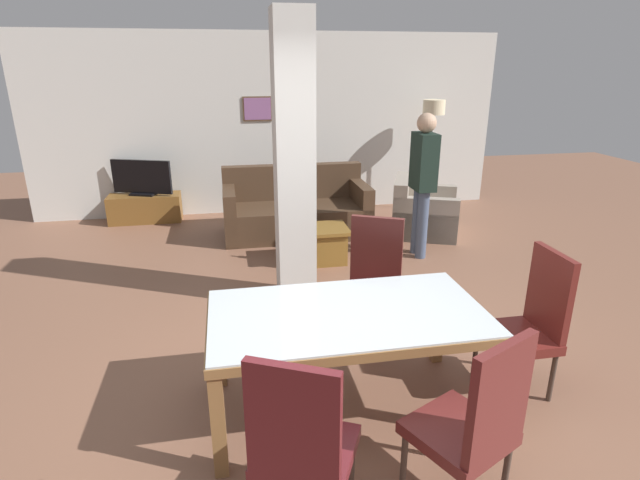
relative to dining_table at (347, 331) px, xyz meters
name	(u,v)px	position (x,y,z in m)	size (l,w,h in m)	color
ground_plane	(346,407)	(0.00, 0.00, -0.60)	(18.00, 18.00, 0.00)	brown
back_wall	(271,125)	(0.00, 5.04, 0.75)	(7.20, 0.09, 2.70)	silver
divider_pillar	(294,166)	(-0.10, 1.75, 0.75)	(0.35, 0.38, 2.70)	silver
dining_table	(347,331)	(0.00, 0.00, 0.00)	(1.78, 0.98, 0.74)	olive
dining_chair_near_right	(475,421)	(0.44, -0.90, -0.06)	(0.62, 0.62, 1.05)	maroon
dining_chair_near_left	(301,443)	(-0.44, -0.90, -0.06)	(0.62, 0.62, 1.05)	maroon
dining_chair_far_right	(373,278)	(0.44, 0.90, -0.06)	(0.62, 0.62, 1.05)	#59221F
dining_chair_head_right	(531,320)	(1.32, 0.00, -0.06)	(0.46, 0.46, 1.05)	maroon
sofa	(296,212)	(0.19, 3.80, -0.30)	(1.96, 0.92, 0.91)	#463121
armchair	(422,214)	(1.92, 3.50, -0.33)	(1.13, 1.17, 0.76)	gray
coffee_table	(318,244)	(0.30, 2.70, -0.39)	(0.71, 0.52, 0.42)	brown
bottle	(301,221)	(0.09, 2.66, -0.07)	(0.07, 0.07, 0.29)	#B2B7BC
tv_stand	(145,208)	(-1.94, 4.76, -0.40)	(1.03, 0.40, 0.41)	brown
tv_screen	(142,178)	(-1.94, 4.76, 0.06)	(0.87, 0.36, 0.52)	black
floor_lamp	(433,118)	(2.45, 4.58, 0.85)	(0.33, 0.33, 1.73)	#B7B7BC
standing_person	(423,176)	(1.56, 2.68, 0.39)	(0.23, 0.38, 1.72)	#45526C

